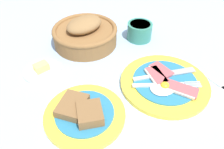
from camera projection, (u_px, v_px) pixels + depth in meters
ground_plane at (151, 97)px, 0.58m from camera, size 3.00×3.00×0.00m
breakfast_plate at (165, 83)px, 0.61m from camera, size 0.25×0.25×0.03m
bread_plate at (84, 113)px, 0.52m from camera, size 0.20×0.20×0.04m
sugar_cup at (140, 31)px, 0.77m from camera, size 0.09×0.09×0.06m
bread_basket at (85, 34)px, 0.74m from camera, size 0.22×0.22×0.10m
butter_dish at (42, 70)px, 0.65m from camera, size 0.11×0.11×0.03m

